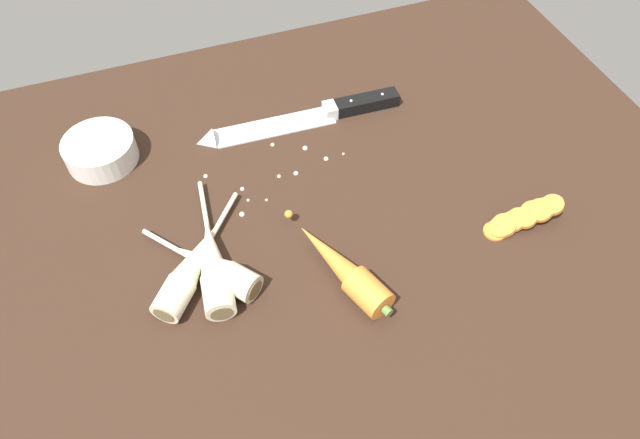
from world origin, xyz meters
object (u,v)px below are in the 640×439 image
at_px(chefs_knife, 297,120).
at_px(prep_bowl, 100,150).
at_px(parsnip_mid_left, 213,265).
at_px(carrot_slice_stack, 522,218).
at_px(whole_carrot, 344,269).
at_px(parsnip_front, 189,270).
at_px(parsnip_mid_right, 216,269).

height_order(chefs_knife, prep_bowl, prep_bowl).
bearing_deg(parsnip_mid_left, chefs_knife, 50.70).
xyz_separation_m(parsnip_mid_left, carrot_slice_stack, (0.43, -0.07, -0.01)).
distance_m(chefs_knife, parsnip_mid_left, 0.31).
distance_m(whole_carrot, parsnip_front, 0.20).
xyz_separation_m(parsnip_front, carrot_slice_stack, (0.46, -0.07, -0.01)).
distance_m(chefs_knife, prep_bowl, 0.31).
bearing_deg(carrot_slice_stack, chefs_knife, 126.89).
relative_size(parsnip_mid_left, parsnip_mid_right, 1.41).
bearing_deg(whole_carrot, carrot_slice_stack, -0.58).
xyz_separation_m(parsnip_front, parsnip_mid_right, (0.03, -0.01, 0.00)).
distance_m(parsnip_front, parsnip_mid_left, 0.03).
bearing_deg(whole_carrot, parsnip_mid_right, 159.57).
bearing_deg(whole_carrot, chefs_knife, 82.89).
relative_size(whole_carrot, prep_bowl, 1.80).
distance_m(parsnip_mid_right, prep_bowl, 0.30).
distance_m(parsnip_front, parsnip_mid_right, 0.04).
xyz_separation_m(parsnip_mid_right, prep_bowl, (-0.12, 0.27, 0.00)).
distance_m(parsnip_mid_left, prep_bowl, 0.29).
relative_size(chefs_knife, parsnip_mid_right, 2.10).
height_order(chefs_knife, parsnip_front, parsnip_front).
distance_m(carrot_slice_stack, prep_bowl, 0.64).
height_order(whole_carrot, carrot_slice_stack, whole_carrot).
bearing_deg(parsnip_mid_left, prep_bowl, 113.22).
height_order(whole_carrot, prep_bowl, whole_carrot).
distance_m(whole_carrot, carrot_slice_stack, 0.27).
bearing_deg(parsnip_mid_right, chefs_knife, 51.87).
distance_m(parsnip_mid_right, carrot_slice_stack, 0.44).
xyz_separation_m(chefs_knife, whole_carrot, (-0.04, -0.31, 0.01)).
bearing_deg(parsnip_front, parsnip_mid_left, -4.03).
xyz_separation_m(whole_carrot, parsnip_mid_left, (-0.16, 0.07, -0.00)).
relative_size(parsnip_mid_right, prep_bowl, 1.51).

